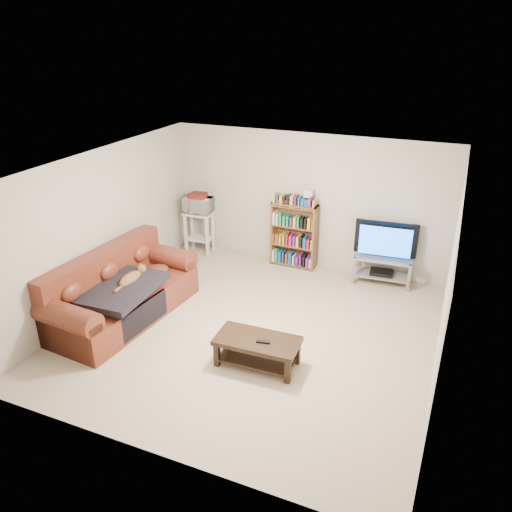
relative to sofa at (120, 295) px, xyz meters
The scene contains 19 objects.
floor 2.05m from the sofa, 10.61° to the left, with size 5.00×5.00×0.00m, color beige.
ceiling 2.88m from the sofa, 10.61° to the left, with size 5.00×5.00×0.00m, color white.
wall_back 3.60m from the sofa, 55.31° to the left, with size 5.00×5.00×0.00m, color beige.
wall_front 3.03m from the sofa, 46.94° to the right, with size 5.00×5.00×0.00m, color beige.
wall_left 1.06m from the sofa, 143.97° to the left, with size 5.00×5.00×0.00m, color beige.
wall_right 4.58m from the sofa, ahead, with size 5.00×5.00×0.00m, color beige.
sofa is the anchor object (origin of this frame).
blanket 0.34m from the sofa, 44.98° to the right, with size 0.92×1.18×0.10m, color black.
cat 0.36m from the sofa, 10.42° to the left, with size 0.26×0.65×0.19m, color brown, non-canonical shape.
coffee_table 2.39m from the sofa, ahead, with size 1.09×0.57×0.39m.
remote 2.50m from the sofa, ahead, with size 0.18×0.05×0.02m, color black.
tv_stand 4.32m from the sofa, 37.09° to the left, with size 0.99×0.50×0.48m.
television 4.35m from the sofa, 37.09° to the left, with size 1.03×0.14×0.60m, color black.
dvd_player 4.33m from the sofa, 37.09° to the left, with size 0.38×0.27×0.06m, color black.
bookshelf 3.25m from the sofa, 55.55° to the left, with size 0.83×0.27×1.20m.
shelf_clutter 3.44m from the sofa, 54.25° to the left, with size 0.61×0.19×0.28m.
microwave_stand 2.53m from the sofa, 90.39° to the left, with size 0.55×0.42×0.83m.
microwave 2.60m from the sofa, 90.39° to the left, with size 0.51×0.35×0.28m, color silver.
game_boxes 2.65m from the sofa, 90.39° to the left, with size 0.30×0.26×0.05m, color maroon.
Camera 1 is at (2.41, -5.62, 3.99)m, focal length 35.00 mm.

